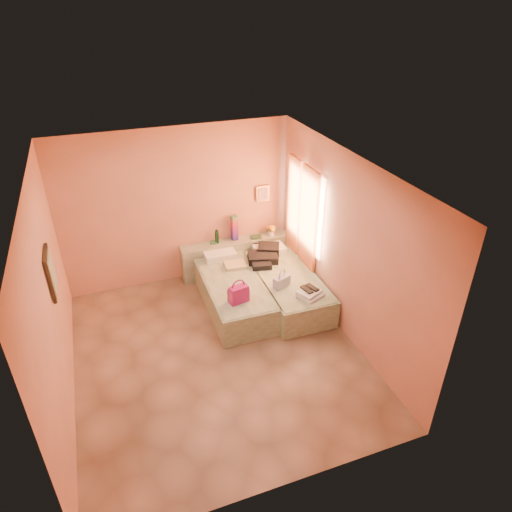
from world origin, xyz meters
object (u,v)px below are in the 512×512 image
(magenta_handbag, at_px, (238,294))
(green_book, at_px, (256,237))
(towel_stack, at_px, (311,294))
(flower_vase, at_px, (271,230))
(water_bottle, at_px, (217,237))
(blue_handbag, at_px, (282,282))
(bed_right, at_px, (286,287))
(headboard_ledge, at_px, (236,256))
(bed_left, at_px, (234,293))

(magenta_handbag, bearing_deg, green_book, 50.09)
(green_book, bearing_deg, towel_stack, -72.46)
(flower_vase, height_order, magenta_handbag, flower_vase)
(towel_stack, bearing_deg, green_book, 96.88)
(towel_stack, bearing_deg, water_bottle, 116.49)
(blue_handbag, xyz_separation_m, towel_stack, (0.32, -0.41, -0.04))
(bed_right, height_order, magenta_handbag, magenta_handbag)
(water_bottle, height_order, flower_vase, flower_vase)
(bed_right, relative_size, magenta_handbag, 6.68)
(green_book, relative_size, blue_handbag, 0.69)
(green_book, distance_m, blue_handbag, 1.45)
(headboard_ledge, xyz_separation_m, blue_handbag, (0.30, -1.48, 0.27))
(bed_right, height_order, towel_stack, towel_stack)
(bed_left, bearing_deg, headboard_ledge, 71.10)
(bed_right, bearing_deg, blue_handbag, -126.50)
(magenta_handbag, height_order, towel_stack, magenta_handbag)
(headboard_ledge, height_order, bed_right, headboard_ledge)
(bed_left, xyz_separation_m, green_book, (0.77, 1.01, 0.42))
(magenta_handbag, relative_size, blue_handbag, 1.04)
(headboard_ledge, height_order, bed_left, headboard_ledge)
(water_bottle, relative_size, blue_handbag, 0.89)
(water_bottle, bearing_deg, headboard_ledge, -4.97)
(water_bottle, relative_size, flower_vase, 0.99)
(water_bottle, bearing_deg, blue_handbag, -67.07)
(flower_vase, relative_size, towel_stack, 0.74)
(headboard_ledge, bearing_deg, flower_vase, -4.15)
(green_book, bearing_deg, bed_left, -116.57)
(bed_left, relative_size, green_book, 10.09)
(water_bottle, height_order, blue_handbag, water_bottle)
(flower_vase, relative_size, blue_handbag, 0.90)
(flower_vase, distance_m, magenta_handbag, 1.96)
(headboard_ledge, distance_m, blue_handbag, 1.54)
(headboard_ledge, xyz_separation_m, bed_right, (0.52, -1.19, -0.08))
(bed_right, bearing_deg, water_bottle, 126.11)
(green_book, relative_size, flower_vase, 0.76)
(water_bottle, bearing_deg, magenta_handbag, -94.74)
(bed_right, relative_size, blue_handbag, 6.93)
(blue_handbag, bearing_deg, water_bottle, 89.60)
(bed_right, relative_size, water_bottle, 7.80)
(water_bottle, distance_m, flower_vase, 1.03)
(bed_right, xyz_separation_m, magenta_handbag, (-1.00, -0.44, 0.39))
(flower_vase, bearing_deg, magenta_handbag, -126.40)
(bed_left, height_order, blue_handbag, blue_handbag)
(headboard_ledge, xyz_separation_m, flower_vase, (0.69, -0.05, 0.45))
(bed_right, relative_size, towel_stack, 5.71)
(bed_right, relative_size, green_book, 10.09)
(headboard_ledge, bearing_deg, bed_right, -66.17)
(bed_left, xyz_separation_m, magenta_handbag, (-0.10, -0.58, 0.39))
(bed_right, height_order, water_bottle, water_bottle)
(headboard_ledge, bearing_deg, magenta_handbag, -106.34)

